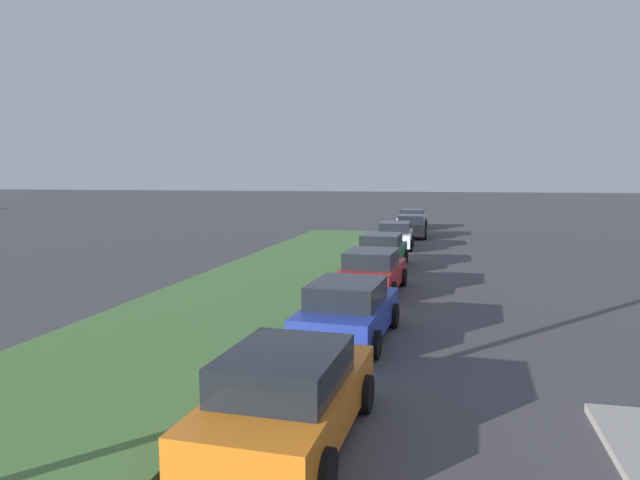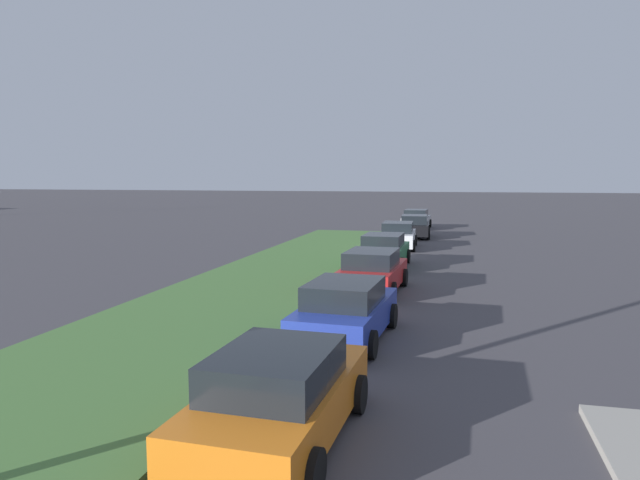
{
  "view_description": "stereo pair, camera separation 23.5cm",
  "coord_description": "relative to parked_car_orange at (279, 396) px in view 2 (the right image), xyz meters",
  "views": [
    {
      "loc": [
        -0.13,
        -0.61,
        3.98
      ],
      "look_at": [
        18.29,
        3.63,
        1.87
      ],
      "focal_mm": 32.12,
      "sensor_mm": 36.0,
      "label": 1
    },
    {
      "loc": [
        -0.07,
        -0.83,
        3.98
      ],
      "look_at": [
        18.29,
        3.63,
        1.87
      ],
      "focal_mm": 32.12,
      "sensor_mm": 36.0,
      "label": 2
    }
  ],
  "objects": [
    {
      "name": "grass_median",
      "position": [
        2.24,
        4.36,
        -0.66
      ],
      "size": [
        60.0,
        6.0,
        0.12
      ],
      "primitive_type": "cube",
      "color": "#477238",
      "rests_on": "ground"
    },
    {
      "name": "parked_car_orange",
      "position": [
        0.0,
        0.0,
        0.0
      ],
      "size": [
        4.37,
        2.15,
        1.47
      ],
      "rotation": [
        0.0,
        0.0,
        -0.04
      ],
      "color": "orange",
      "rests_on": "ground"
    },
    {
      "name": "parked_car_blue",
      "position": [
        5.59,
        0.09,
        0.0
      ],
      "size": [
        4.39,
        2.2,
        1.47
      ],
      "rotation": [
        0.0,
        0.0,
        -0.06
      ],
      "color": "#23389E",
      "rests_on": "ground"
    },
    {
      "name": "parked_car_red",
      "position": [
        11.44,
        0.3,
        0.0
      ],
      "size": [
        4.38,
        2.17,
        1.47
      ],
      "rotation": [
        0.0,
        0.0,
        -0.05
      ],
      "color": "red",
      "rests_on": "ground"
    },
    {
      "name": "parked_car_green",
      "position": [
        17.03,
        0.63,
        0.0
      ],
      "size": [
        4.33,
        2.08,
        1.47
      ],
      "rotation": [
        0.0,
        0.0,
        -0.02
      ],
      "color": "#1E6B38",
      "rests_on": "ground"
    },
    {
      "name": "parked_car_white",
      "position": [
        23.77,
        0.71,
        0.0
      ],
      "size": [
        4.37,
        2.15,
        1.47
      ],
      "rotation": [
        0.0,
        0.0,
        0.04
      ],
      "color": "silver",
      "rests_on": "ground"
    },
    {
      "name": "parked_car_black",
      "position": [
        29.82,
        0.26,
        0.0
      ],
      "size": [
        4.39,
        2.19,
        1.47
      ],
      "rotation": [
        0.0,
        0.0,
        0.05
      ],
      "color": "black",
      "rests_on": "ground"
    },
    {
      "name": "parked_car_silver",
      "position": [
        36.24,
        0.6,
        0.0
      ],
      "size": [
        4.37,
        2.15,
        1.47
      ],
      "rotation": [
        0.0,
        0.0,
        -0.04
      ],
      "color": "#B2B5BA",
      "rests_on": "ground"
    }
  ]
}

